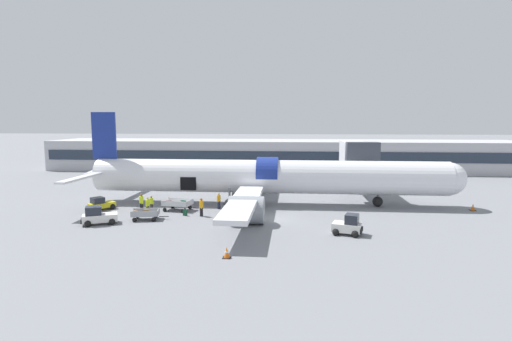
% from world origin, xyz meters
% --- Properties ---
extents(ground_plane, '(500.00, 500.00, 0.00)m').
position_xyz_m(ground_plane, '(0.00, 0.00, 0.00)').
color(ground_plane, slate).
extents(terminal_strip, '(85.80, 12.78, 5.48)m').
position_xyz_m(terminal_strip, '(0.00, 38.47, 2.74)').
color(terminal_strip, '#B2B2B7').
rests_on(terminal_strip, ground_plane).
extents(jet_bridge_stub, '(3.58, 11.17, 6.72)m').
position_xyz_m(jet_bridge_stub, '(9.81, 12.75, 5.03)').
color(jet_bridge_stub, '#4C4C51').
rests_on(jet_bridge_stub, ground_plane).
extents(airplane, '(41.57, 32.90, 10.02)m').
position_xyz_m(airplane, '(-1.07, 6.36, 2.96)').
color(airplane, silver).
rests_on(airplane, ground_plane).
extents(baggage_tug_lead, '(3.27, 2.56, 1.61)m').
position_xyz_m(baggage_tug_lead, '(-14.87, -3.43, 0.69)').
color(baggage_tug_lead, silver).
rests_on(baggage_tug_lead, ground_plane).
extents(baggage_tug_mid, '(2.53, 2.77, 1.34)m').
position_xyz_m(baggage_tug_mid, '(-17.40, 2.10, 0.57)').
color(baggage_tug_mid, yellow).
rests_on(baggage_tug_mid, ground_plane).
extents(baggage_tug_rear, '(2.61, 2.29, 1.66)m').
position_xyz_m(baggage_tug_rear, '(6.59, -4.62, 0.69)').
color(baggage_tug_rear, silver).
rests_on(baggage_tug_rear, ground_plane).
extents(baggage_cart_loading, '(3.82, 2.41, 1.13)m').
position_xyz_m(baggage_cart_loading, '(-9.42, 2.54, 0.57)').
color(baggage_cart_loading, silver).
rests_on(baggage_cart_loading, ground_plane).
extents(baggage_cart_queued, '(3.43, 2.20, 0.94)m').
position_xyz_m(baggage_cart_queued, '(-11.33, -1.49, 0.46)').
color(baggage_cart_queued, '#999BA0').
rests_on(baggage_cart_queued, ground_plane).
extents(ground_crew_loader_a, '(0.52, 0.47, 1.53)m').
position_xyz_m(ground_crew_loader_a, '(-12.04, 2.08, 0.81)').
color(ground_crew_loader_a, '#2D2D33').
rests_on(ground_crew_loader_a, ground_plane).
extents(ground_crew_loader_b, '(0.43, 0.59, 1.68)m').
position_xyz_m(ground_crew_loader_b, '(-5.46, 3.65, 0.88)').
color(ground_crew_loader_b, '#1E2338').
rests_on(ground_crew_loader_b, ground_plane).
extents(ground_crew_driver, '(0.48, 0.61, 1.74)m').
position_xyz_m(ground_crew_driver, '(-6.52, 0.34, 0.92)').
color(ground_crew_driver, black).
rests_on(ground_crew_driver, ground_plane).
extents(ground_crew_supervisor, '(0.40, 0.59, 1.70)m').
position_xyz_m(ground_crew_supervisor, '(-11.93, 0.74, 0.89)').
color(ground_crew_supervisor, '#2D2D33').
rests_on(ground_crew_supervisor, ground_plane).
extents(ground_crew_helper, '(0.59, 0.59, 1.85)m').
position_xyz_m(ground_crew_helper, '(-12.89, 1.56, 0.97)').
color(ground_crew_helper, black).
rests_on(ground_crew_helper, ground_plane).
extents(suitcase_on_tarmac_upright, '(0.44, 0.38, 0.72)m').
position_xyz_m(suitcase_on_tarmac_upright, '(-8.14, 0.41, 0.30)').
color(suitcase_on_tarmac_upright, '#14472D').
rests_on(suitcase_on_tarmac_upright, ground_plane).
extents(safety_cone_nose, '(0.59, 0.59, 0.70)m').
position_xyz_m(safety_cone_nose, '(20.39, 5.31, 0.33)').
color(safety_cone_nose, black).
rests_on(safety_cone_nose, ground_plane).
extents(safety_cone_engine_left, '(0.55, 0.55, 0.73)m').
position_xyz_m(safety_cone_engine_left, '(-2.17, -11.02, 0.34)').
color(safety_cone_engine_left, black).
rests_on(safety_cone_engine_left, ground_plane).
extents(safety_cone_wingtip, '(0.50, 0.50, 0.58)m').
position_xyz_m(safety_cone_wingtip, '(-0.79, -0.99, 0.27)').
color(safety_cone_wingtip, black).
rests_on(safety_cone_wingtip, ground_plane).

